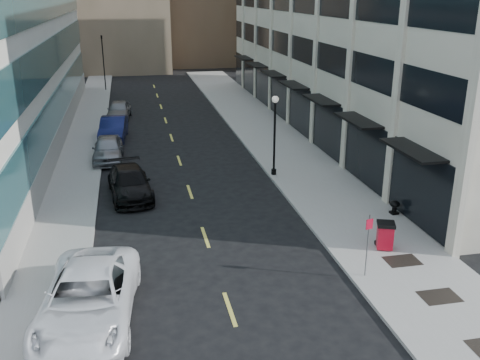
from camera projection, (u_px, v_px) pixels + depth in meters
name	position (u px, v px, depth m)	size (l,w,h in m)	color
ground	(241.00, 343.00, 17.12)	(160.00, 160.00, 0.00)	black
sidewalk_right	(287.00, 153.00, 37.00)	(5.00, 80.00, 0.15)	#99978B
sidewalk_left	(78.00, 166.00, 34.29)	(3.00, 80.00, 0.15)	#99978B
building_right	(380.00, 13.00, 42.29)	(15.30, 46.50, 18.25)	beige
grate_mid	(439.00, 296.00, 19.46)	(1.40, 1.00, 0.01)	black
grate_far	(402.00, 261.00, 22.04)	(1.40, 1.00, 0.01)	black
road_centerline	(184.00, 175.00, 32.80)	(0.15, 68.20, 0.01)	#D8CC4C
traffic_signal	(102.00, 39.00, 58.44)	(0.66, 0.66, 6.98)	black
car_white_van	(88.00, 298.00, 17.95)	(3.03, 6.57, 1.82)	white
car_black_pickup	(130.00, 183.00, 29.15)	(2.13, 5.25, 1.52)	black
car_silver_sedan	(108.00, 149.00, 35.34)	(1.93, 4.79, 1.63)	gray
car_blue_sedan	(113.00, 129.00, 40.29)	(1.80, 5.17, 1.70)	#14194B
car_grey_sedan	(119.00, 110.00, 46.99)	(1.86, 4.63, 1.58)	gray
trash_bin	(385.00, 235.00, 22.90)	(0.95, 0.95, 1.20)	red
lamppost	(275.00, 128.00, 31.49)	(0.41, 0.41, 4.91)	black
sign_post	(368.00, 237.00, 20.36)	(0.30, 0.10, 2.58)	slate
urn_planter	(395.00, 206.00, 26.58)	(0.50, 0.50, 0.69)	black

